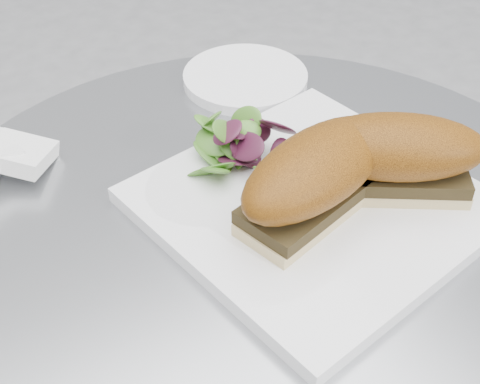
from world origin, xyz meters
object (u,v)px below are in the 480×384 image
object	(u,v)px
plate	(313,205)
sandwich_right	(395,154)
saucer	(245,78)
sandwich_left	(316,175)

from	to	relation	value
plate	sandwich_right	size ratio (longest dim) A/B	1.57
sandwich_right	saucer	distance (m)	0.27
sandwich_right	saucer	xyz separation A→B (m)	(0.00, 0.27, -0.05)
plate	sandwich_left	distance (m)	0.05
sandwich_left	sandwich_right	xyz separation A→B (m)	(0.08, -0.01, 0.00)
sandwich_left	sandwich_right	size ratio (longest dim) A/B	1.07
plate	saucer	size ratio (longest dim) A/B	1.84
plate	sandwich_left	size ratio (longest dim) A/B	1.47
sandwich_right	saucer	world-z (taller)	sandwich_right
plate	sandwich_left	xyz separation A→B (m)	(-0.01, -0.01, 0.05)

